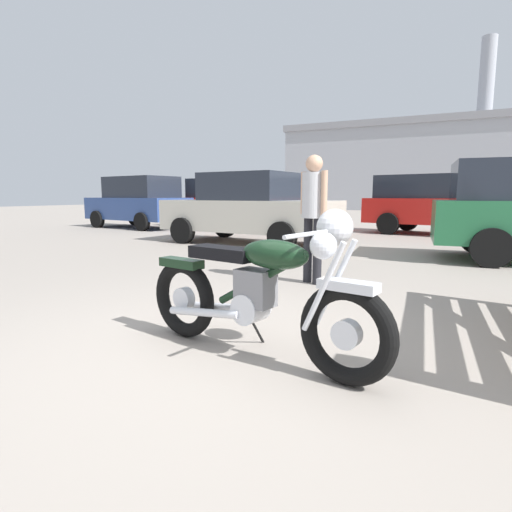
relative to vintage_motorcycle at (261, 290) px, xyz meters
name	(u,v)px	position (x,y,z in m)	size (l,w,h in m)	color
ground_plane	(218,356)	(-0.29, -0.12, -0.49)	(80.00, 80.00, 0.00)	gray
vintage_motorcycle	(261,290)	(0.00, 0.00, 0.00)	(2.06, 0.73, 1.07)	black
bystander	(313,206)	(-0.51, 2.59, 0.53)	(0.42, 0.30, 1.66)	black
pale_sedan_back	(447,202)	(0.76, 10.72, 0.45)	(4.95, 2.64, 1.74)	black
white_estate_far	(249,208)	(-3.37, 6.28, 0.34)	(4.33, 2.20, 1.67)	black
dark_sedan_left	(243,201)	(-5.92, 10.66, 0.45)	(4.74, 2.05, 1.74)	black
silver_sedan_mid	(139,202)	(-9.07, 8.78, 0.43)	(4.10, 2.25, 1.78)	black
industrial_building	(416,168)	(-2.68, 35.03, 2.88)	(19.55, 11.78, 13.00)	#9EA0A8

